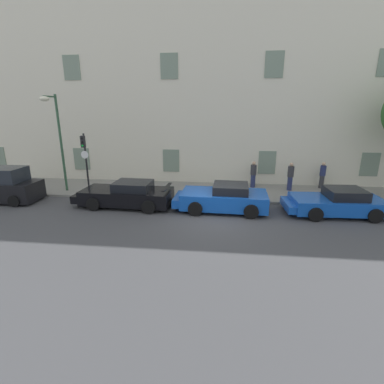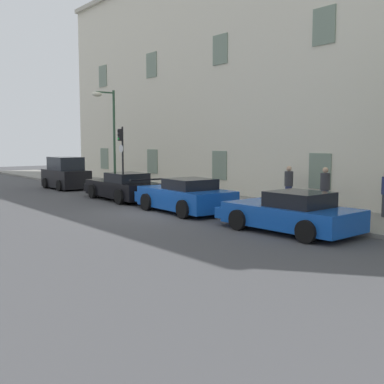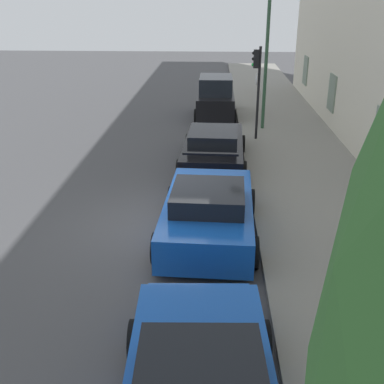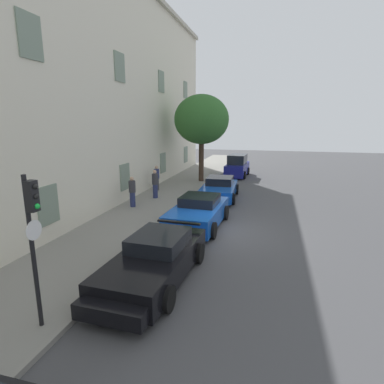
{
  "view_description": "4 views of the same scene",
  "coord_description": "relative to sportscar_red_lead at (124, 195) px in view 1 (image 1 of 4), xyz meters",
  "views": [
    {
      "loc": [
        0.3,
        -12.62,
        5.01
      ],
      "look_at": [
        -1.26,
        1.63,
        0.79
      ],
      "focal_mm": 26.65,
      "sensor_mm": 36.0,
      "label": 1
    },
    {
      "loc": [
        15.62,
        -10.34,
        2.84
      ],
      "look_at": [
        0.55,
        1.49,
        0.81
      ],
      "focal_mm": 44.67,
      "sensor_mm": 36.0,
      "label": 2
    },
    {
      "loc": [
        10.57,
        1.35,
        5.39
      ],
      "look_at": [
        0.16,
        0.85,
        1.04
      ],
      "focal_mm": 44.2,
      "sensor_mm": 36.0,
      "label": 3
    },
    {
      "loc": [
        -12.78,
        -1.95,
        4.72
      ],
      "look_at": [
        1.46,
        1.81,
        1.35
      ],
      "focal_mm": 28.97,
      "sensor_mm": 36.0,
      "label": 4
    }
  ],
  "objects": [
    {
      "name": "ground_plane",
      "position": [
        4.85,
        -1.35,
        -0.6
      ],
      "size": [
        80.0,
        80.0,
        0.0
      ],
      "primitive_type": "plane",
      "color": "#444447"
    },
    {
      "name": "traffic_light",
      "position": [
        -2.75,
        1.58,
        1.93
      ],
      "size": [
        0.44,
        0.36,
        3.51
      ],
      "color": "black",
      "rests_on": "sidewalk"
    },
    {
      "name": "sidewalk",
      "position": [
        4.85,
        3.0,
        -0.53
      ],
      "size": [
        60.0,
        3.86,
        0.14
      ],
      "primitive_type": "cube",
      "color": "gray",
      "rests_on": "ground"
    },
    {
      "name": "sportscar_yellow_flank",
      "position": [
        5.1,
        -0.09,
        0.01
      ],
      "size": [
        4.74,
        2.4,
        1.37
      ],
      "color": "#144CB2",
      "rests_on": "ground"
    },
    {
      "name": "building_facade",
      "position": [
        4.85,
        7.32,
        5.89
      ],
      "size": [
        39.84,
        5.27,
        12.97
      ],
      "color": "beige",
      "rests_on": "ground"
    },
    {
      "name": "pedestrian_strolling",
      "position": [
        9.3,
        3.57,
        0.42
      ],
      "size": [
        0.51,
        0.51,
        1.72
      ],
      "color": "navy",
      "rests_on": "sidewalk"
    },
    {
      "name": "street_lamp",
      "position": [
        -4.39,
        1.63,
        3.44
      ],
      "size": [
        0.44,
        1.42,
        5.65
      ],
      "color": "#2D5138",
      "rests_on": "sidewalk"
    },
    {
      "name": "sportscar_white_middle",
      "position": [
        10.6,
        -0.13,
        -0.02
      ],
      "size": [
        4.72,
        2.35,
        1.31
      ],
      "color": "#144CB2",
      "rests_on": "ground"
    },
    {
      "name": "sportscar_red_lead",
      "position": [
        0.0,
        0.0,
        0.0
      ],
      "size": [
        5.18,
        2.3,
        1.34
      ],
      "color": "black",
      "rests_on": "ground"
    },
    {
      "name": "pedestrian_admiring",
      "position": [
        11.41,
        4.28,
        0.39
      ],
      "size": [
        0.4,
        0.4,
        1.67
      ],
      "color": "#333338",
      "rests_on": "sidewalk"
    },
    {
      "name": "pedestrian_bystander",
      "position": [
        7.11,
        4.03,
        0.39
      ],
      "size": [
        0.51,
        0.51,
        1.67
      ],
      "color": "navy",
      "rests_on": "sidewalk"
    },
    {
      "name": "hatchback_distant",
      "position": [
        -6.79,
        0.04,
        0.26
      ],
      "size": [
        3.61,
        1.91,
        1.92
      ],
      "color": "black",
      "rests_on": "ground"
    }
  ]
}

